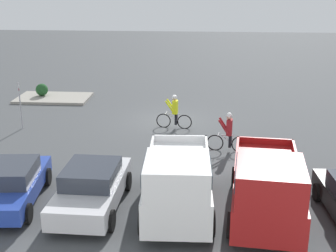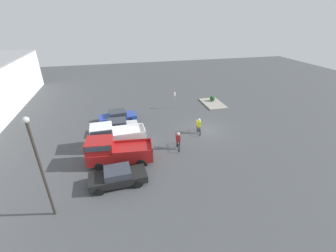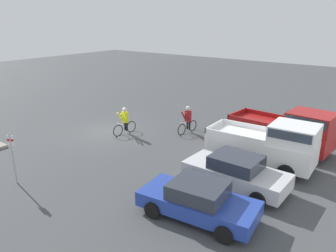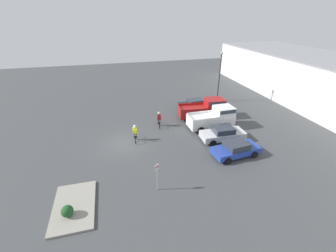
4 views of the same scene
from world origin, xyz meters
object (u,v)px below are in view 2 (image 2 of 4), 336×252
object	(u,v)px
pickup_truck_0	(114,151)
cyclist_0	(199,126)
sedan_2	(118,116)
sedan_0	(118,176)
lamppost	(39,163)
pickup_truck_1	(114,135)
cyclist_1	(178,140)
shrub	(212,99)
fire_lane_sign	(175,98)
sedan_1	(117,126)

from	to	relation	value
pickup_truck_0	cyclist_0	bearing A→B (deg)	-69.23
sedan_2	cyclist_0	world-z (taller)	cyclist_0
sedan_0	lamppost	distance (m)	5.70
pickup_truck_1	lamppost	size ratio (longest dim) A/B	0.74
pickup_truck_1	sedan_2	distance (m)	5.66
cyclist_1	shrub	world-z (taller)	cyclist_1
cyclist_0	lamppost	bearing A→B (deg)	122.49
fire_lane_sign	shrub	bearing A→B (deg)	-80.47
fire_lane_sign	lamppost	distance (m)	20.14
lamppost	shrub	world-z (taller)	lamppost
pickup_truck_1	fire_lane_sign	distance (m)	11.59
pickup_truck_0	cyclist_1	xyz separation A→B (m)	(0.89, -5.93, -0.30)
pickup_truck_1	fire_lane_sign	world-z (taller)	fire_lane_sign
sedan_2	cyclist_1	distance (m)	9.19
pickup_truck_0	lamppost	world-z (taller)	lamppost
lamppost	fire_lane_sign	bearing A→B (deg)	-37.93
sedan_0	sedan_1	bearing A→B (deg)	-1.89
fire_lane_sign	lamppost	xyz separation A→B (m)	(-15.75, 12.28, 2.63)
sedan_1	shrub	xyz separation A→B (m)	(6.36, -13.81, -0.21)
pickup_truck_0	lamppost	bearing A→B (deg)	140.55
pickup_truck_0	fire_lane_sign	xyz separation A→B (m)	(10.91, -8.29, 0.23)
pickup_truck_0	cyclist_0	size ratio (longest dim) A/B	3.13
pickup_truck_1	cyclist_1	world-z (taller)	pickup_truck_1
sedan_0	pickup_truck_0	bearing A→B (deg)	3.24
sedan_2	cyclist_1	xyz separation A→B (m)	(-7.46, -5.36, 0.20)
cyclist_1	sedan_1	bearing A→B (deg)	49.66
pickup_truck_1	sedan_2	xyz separation A→B (m)	(5.61, -0.49, -0.51)
pickup_truck_0	cyclist_1	distance (m)	6.01
fire_lane_sign	shrub	world-z (taller)	fire_lane_sign
sedan_0	shrub	bearing A→B (deg)	-43.67
cyclist_1	cyclist_0	bearing A→B (deg)	-50.25
cyclist_0	lamppost	world-z (taller)	lamppost
sedan_2	fire_lane_sign	bearing A→B (deg)	-71.66
sedan_1	cyclist_1	distance (m)	7.21
sedan_0	pickup_truck_1	world-z (taller)	pickup_truck_1
sedan_0	shrub	size ratio (longest dim) A/B	5.82
pickup_truck_1	shrub	world-z (taller)	pickup_truck_1
sedan_1	cyclist_1	xyz separation A→B (m)	(-4.66, -5.49, 0.15)
cyclist_1	sedan_2	bearing A→B (deg)	35.68
sedan_2	shrub	size ratio (longest dim) A/B	5.94
sedan_0	sedan_2	xyz separation A→B (m)	(11.20, -0.41, 0.01)
pickup_truck_1	cyclist_1	size ratio (longest dim) A/B	2.86
cyclist_0	shrub	xyz separation A→B (m)	(8.52, -5.31, -0.33)
cyclist_0	lamppost	xyz separation A→B (m)	(-8.23, 12.93, 3.20)
sedan_0	pickup_truck_1	distance (m)	5.61
pickup_truck_0	sedan_1	world-z (taller)	pickup_truck_0
pickup_truck_1	sedan_1	bearing A→B (deg)	-7.33
cyclist_0	sedan_1	bearing A→B (deg)	75.75
sedan_0	sedan_1	distance (m)	8.40
sedan_1	shrub	size ratio (longest dim) A/B	5.91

